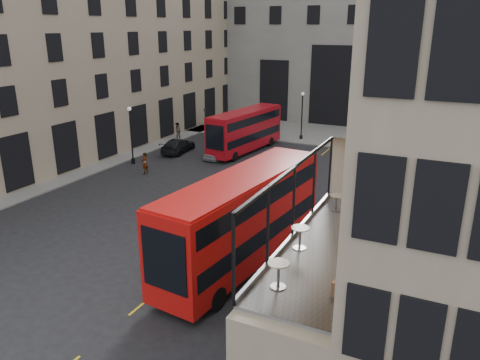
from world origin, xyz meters
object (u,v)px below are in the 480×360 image
at_px(bus_near, 243,215).
at_px(bus_far, 245,129).
at_px(traffic_light_near, 267,181).
at_px(pedestrian_a, 178,131).
at_px(pedestrian_d, 408,147).
at_px(cafe_table_far, 336,200).
at_px(pedestrian_e, 145,163).
at_px(cafe_chair_b, 357,257).
at_px(pedestrian_c, 357,145).
at_px(cyclist, 277,179).
at_px(street_lamp_a, 132,139).
at_px(cafe_table_mid, 300,235).
at_px(street_lamp_b, 302,119).
at_px(car_c, 178,146).
at_px(cafe_chair_a, 342,288).
at_px(cafe_chair_c, 361,239).
at_px(car_b, 287,168).
at_px(cafe_table_near, 279,271).
at_px(cafe_chair_d, 383,207).
at_px(bicycle, 249,173).
at_px(traffic_light_far, 205,121).
at_px(pedestrian_b, 241,130).
at_px(car_a, 220,151).

relative_size(bus_near, bus_far, 1.19).
distance_m(traffic_light_near, pedestrian_a, 23.89).
height_order(pedestrian_d, cafe_table_far, cafe_table_far).
distance_m(pedestrian_e, cafe_chair_b, 27.76).
bearing_deg(cafe_chair_b, pedestrian_c, 101.93).
relative_size(cyclist, pedestrian_d, 1.01).
bearing_deg(cafe_chair_b, bus_far, 121.88).
xyz_separation_m(street_lamp_a, cafe_table_mid, (22.51, -18.68, 2.75)).
xyz_separation_m(traffic_light_near, street_lamp_b, (-5.00, 22.00, -0.03)).
distance_m(car_c, pedestrian_a, 5.70).
xyz_separation_m(bus_near, pedestrian_d, (5.14, 27.57, -2.02)).
xyz_separation_m(cafe_chair_a, cafe_chair_c, (-0.21, 3.70, -0.04)).
xyz_separation_m(car_b, cafe_table_near, (8.50, -24.07, 4.38)).
bearing_deg(cafe_chair_d, bicycle, 131.81).
height_order(street_lamp_b, car_b, street_lamp_b).
relative_size(cyclist, cafe_table_far, 2.20).
bearing_deg(bicycle, cafe_table_mid, -144.22).
distance_m(traffic_light_near, cafe_table_far, 11.19).
bearing_deg(traffic_light_far, pedestrian_d, 12.80).
relative_size(street_lamp_a, car_c, 1.10).
height_order(street_lamp_a, cafe_chair_a, cafe_chair_a).
relative_size(street_lamp_b, cafe_chair_a, 5.83).
distance_m(car_c, pedestrian_b, 9.39).
relative_size(pedestrian_a, cafe_table_near, 2.25).
bearing_deg(pedestrian_b, bus_far, -120.97).
distance_m(car_c, pedestrian_c, 17.96).
xyz_separation_m(pedestrian_d, cafe_table_mid, (-0.13, -33.37, 4.36)).
bearing_deg(bus_far, cafe_table_far, -56.61).
relative_size(bus_near, car_b, 2.68).
xyz_separation_m(pedestrian_a, cafe_chair_a, (26.26, -31.24, 3.92)).
distance_m(traffic_light_near, cafe_chair_a, 17.62).
bearing_deg(bus_far, pedestrian_d, 21.95).
bearing_deg(car_c, traffic_light_far, -101.67).
bearing_deg(cafe_table_mid, bicycle, 119.36).
bearing_deg(street_lamp_a, cafe_table_far, -32.53).
bearing_deg(pedestrian_e, car_c, -168.12).
xyz_separation_m(pedestrian_d, cafe_chair_a, (2.03, -35.83, 4.09)).
xyz_separation_m(cafe_chair_b, cafe_chair_d, (-0.01, 5.10, -0.04)).
xyz_separation_m(pedestrian_c, cafe_chair_a, (6.63, -33.51, 3.92)).
height_order(car_b, pedestrian_b, car_b).
bearing_deg(bicycle, cafe_chair_d, -131.77).
bearing_deg(street_lamp_b, pedestrian_d, -6.42).
bearing_deg(pedestrian_d, cyclist, 100.74).
distance_m(pedestrian_c, cafe_chair_b, 32.25).
height_order(car_b, cafe_table_mid, cafe_table_mid).
relative_size(bus_far, pedestrian_d, 6.83).
bearing_deg(cafe_chair_d, cafe_table_far, -160.73).
height_order(pedestrian_b, cafe_table_near, cafe_table_near).
xyz_separation_m(pedestrian_b, pedestrian_c, (13.78, -1.94, 0.20)).
bearing_deg(car_a, cafe_chair_a, -49.91).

